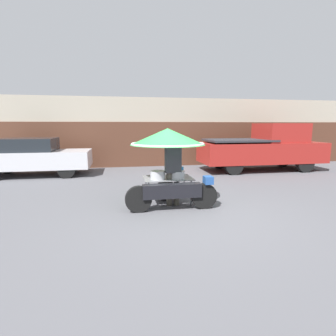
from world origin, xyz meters
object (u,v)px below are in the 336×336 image
Objects in this scene: pickup_truck at (264,148)px; vendor_motorcycle_cart at (168,147)px; vendor_person at (173,168)px; parked_car at (34,156)px.

vendor_motorcycle_cart is at bearing -140.12° from pickup_truck.
vendor_person is at bearing -138.75° from pickup_truck.
vendor_person is 6.52m from pickup_truck.
pickup_truck is at bearing 41.25° from vendor_person.
pickup_truck is (4.90, 4.30, 0.03)m from vendor_person.
parked_car is at bearing 134.24° from vendor_person.
vendor_motorcycle_cart is 1.29× the size of vendor_person.
vendor_motorcycle_cart is 6.53m from pickup_truck.
pickup_truck is at bearing 39.88° from vendor_motorcycle_cart.
vendor_motorcycle_cart is at bearing -45.57° from parked_car.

